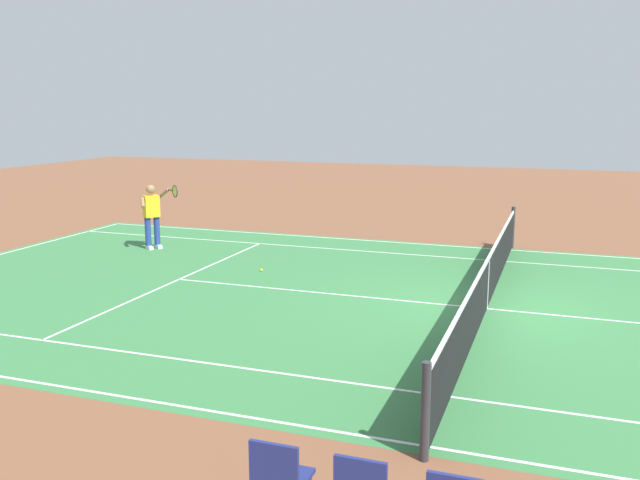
# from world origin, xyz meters

# --- Properties ---
(ground_plane) EXTENTS (60.00, 60.00, 0.00)m
(ground_plane) POSITION_xyz_m (0.00, 0.00, 0.00)
(ground_plane) COLOR brown
(court_slab) EXTENTS (24.20, 11.40, 0.00)m
(court_slab) POSITION_xyz_m (0.00, 0.00, 0.00)
(court_slab) COLOR #387A42
(court_slab) RESTS_ON ground_plane
(court_line_markings) EXTENTS (23.85, 11.05, 0.01)m
(court_line_markings) POSITION_xyz_m (0.00, 0.00, 0.00)
(court_line_markings) COLOR white
(court_line_markings) RESTS_ON ground_plane
(tennis_net) EXTENTS (0.10, 11.70, 1.08)m
(tennis_net) POSITION_xyz_m (0.00, 0.00, 0.49)
(tennis_net) COLOR #2D2D33
(tennis_net) RESTS_ON ground_plane
(tennis_player_near) EXTENTS (1.17, 0.75, 1.70)m
(tennis_player_near) POSITION_xyz_m (8.71, -2.62, 0.93)
(tennis_player_near) COLOR navy
(tennis_player_near) RESTS_ON ground_plane
(tennis_ball) EXTENTS (0.07, 0.07, 0.07)m
(tennis_ball) POSITION_xyz_m (5.05, -1.25, 0.03)
(tennis_ball) COLOR #CCE01E
(tennis_ball) RESTS_ON ground_plane
(spectator_chair_4) EXTENTS (0.44, 0.44, 0.88)m
(spectator_chair_4) POSITION_xyz_m (0.94, 7.43, 0.52)
(spectator_chair_4) COLOR #38383D
(spectator_chair_4) RESTS_ON ground_plane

